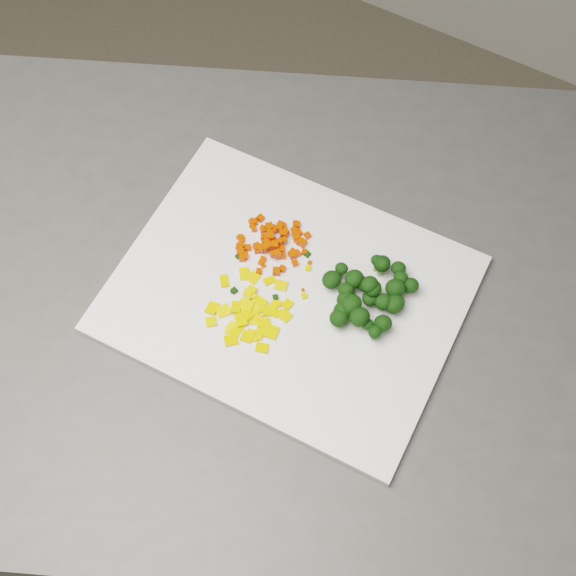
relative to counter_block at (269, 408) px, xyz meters
The scene contains 156 objects.
counter_block is the anchor object (origin of this frame).
cutting_board 0.46m from the counter_block, 15.30° to the left, with size 0.41×0.32×0.01m, color white.
carrot_pile 0.48m from the counter_block, 103.45° to the left, with size 0.09×0.09×0.03m, color red, non-canonical shape.
pepper_pile 0.47m from the counter_block, 84.65° to the right, with size 0.11×0.11×0.01m, color yellow, non-canonical shape.
broccoli_pile 0.50m from the counter_block, 19.24° to the left, with size 0.11×0.11×0.05m, color black, non-canonical shape.
carrot_cube_0 0.47m from the counter_block, 89.56° to the left, with size 0.01×0.01×0.01m, color red.
carrot_cube_1 0.47m from the counter_block, 91.37° to the left, with size 0.01×0.01×0.01m, color red.
carrot_cube_2 0.47m from the counter_block, 85.23° to the left, with size 0.01×0.01×0.01m, color red.
carrot_cube_3 0.47m from the counter_block, 101.28° to the left, with size 0.01×0.01×0.01m, color red.
carrot_cube_4 0.47m from the counter_block, 125.51° to the left, with size 0.01×0.01×0.01m, color red.
carrot_cube_5 0.47m from the counter_block, 101.02° to the left, with size 0.01×0.01×0.01m, color red.
carrot_cube_6 0.47m from the counter_block, 141.78° to the left, with size 0.01×0.01×0.01m, color red.
carrot_cube_7 0.47m from the counter_block, 117.34° to the left, with size 0.01×0.01×0.01m, color red.
carrot_cube_8 0.48m from the counter_block, 92.69° to the left, with size 0.01×0.01×0.01m, color red.
carrot_cube_9 0.47m from the counter_block, 72.93° to the left, with size 0.01×0.01×0.01m, color red.
carrot_cube_10 0.47m from the counter_block, 104.40° to the left, with size 0.01×0.01×0.01m, color red.
carrot_cube_11 0.47m from the counter_block, 67.95° to the left, with size 0.01×0.01×0.01m, color red.
carrot_cube_12 0.47m from the counter_block, 119.97° to the left, with size 0.01×0.01×0.01m, color red.
carrot_cube_13 0.47m from the counter_block, 112.67° to the left, with size 0.01×0.01×0.01m, color red.
carrot_cube_14 0.47m from the counter_block, 91.75° to the left, with size 0.01×0.01×0.01m, color red.
carrot_cube_15 0.47m from the counter_block, 125.49° to the left, with size 0.01×0.01×0.01m, color red.
carrot_cube_16 0.47m from the counter_block, 118.04° to the left, with size 0.01×0.01×0.01m, color red.
carrot_cube_17 0.47m from the counter_block, 105.48° to the left, with size 0.01×0.01×0.01m, color red.
carrot_cube_18 0.47m from the counter_block, 147.75° to the left, with size 0.01×0.01×0.01m, color red.
carrot_cube_19 0.47m from the counter_block, 112.29° to the left, with size 0.01×0.01×0.01m, color red.
carrot_cube_20 0.47m from the counter_block, 112.35° to the left, with size 0.01×0.01×0.01m, color red.
carrot_cube_21 0.47m from the counter_block, 106.34° to the left, with size 0.01×0.01×0.01m, color red.
carrot_cube_22 0.47m from the counter_block, 91.32° to the left, with size 0.01×0.01×0.01m, color red.
carrot_cube_23 0.47m from the counter_block, 63.99° to the left, with size 0.01×0.01×0.01m, color red.
carrot_cube_24 0.47m from the counter_block, 103.08° to the left, with size 0.01×0.01×0.01m, color red.
carrot_cube_25 0.47m from the counter_block, 117.61° to the left, with size 0.01×0.01×0.01m, color red.
carrot_cube_26 0.47m from the counter_block, 124.35° to the left, with size 0.01×0.01×0.01m, color red.
carrot_cube_27 0.47m from the counter_block, 91.23° to the left, with size 0.01×0.01×0.01m, color red.
carrot_cube_28 0.47m from the counter_block, 140.65° to the left, with size 0.01×0.01×0.01m, color red.
carrot_cube_29 0.47m from the counter_block, 77.38° to the left, with size 0.01×0.01×0.01m, color red.
carrot_cube_30 0.47m from the counter_block, 126.91° to the left, with size 0.01×0.01×0.01m, color red.
carrot_cube_31 0.47m from the counter_block, 84.59° to the left, with size 0.01×0.01×0.01m, color red.
carrot_cube_32 0.48m from the counter_block, 95.84° to the left, with size 0.01×0.01×0.01m, color red.
carrot_cube_33 0.46m from the counter_block, 125.42° to the left, with size 0.01×0.01×0.01m, color red.
carrot_cube_34 0.48m from the counter_block, 102.38° to the left, with size 0.01×0.01×0.01m, color red.
carrot_cube_35 0.47m from the counter_block, 75.49° to the left, with size 0.01×0.01×0.01m, color red.
carrot_cube_36 0.47m from the counter_block, 139.61° to the left, with size 0.01×0.01×0.01m, color red.
carrot_cube_37 0.47m from the counter_block, 125.13° to the left, with size 0.01×0.01×0.01m, color red.
carrot_cube_38 0.47m from the counter_block, 146.14° to the left, with size 0.01×0.01×0.01m, color red.
carrot_cube_39 0.47m from the counter_block, 127.12° to the left, with size 0.01×0.01×0.01m, color red.
carrot_cube_40 0.47m from the counter_block, 114.47° to the left, with size 0.01×0.01×0.01m, color red.
carrot_cube_41 0.48m from the counter_block, 100.17° to the left, with size 0.01×0.01×0.01m, color red.
carrot_cube_42 0.47m from the counter_block, 92.81° to the left, with size 0.01×0.01×0.01m, color red.
carrot_cube_43 0.47m from the counter_block, 79.15° to the left, with size 0.01×0.01×0.01m, color red.
carrot_cube_44 0.47m from the counter_block, 118.10° to the left, with size 0.01×0.01×0.01m, color red.
carrot_cube_45 0.47m from the counter_block, 107.80° to the left, with size 0.01×0.01×0.01m, color red.
carrot_cube_46 0.47m from the counter_block, 82.52° to the left, with size 0.01×0.01×0.01m, color red.
carrot_cube_47 0.47m from the counter_block, 136.50° to the left, with size 0.01×0.01×0.01m, color red.
carrot_cube_48 0.47m from the counter_block, 144.27° to the left, with size 0.01×0.01×0.01m, color red.
carrot_cube_49 0.47m from the counter_block, 110.80° to the left, with size 0.01×0.01×0.01m, color red.
carrot_cube_50 0.47m from the counter_block, 146.25° to the left, with size 0.01×0.01×0.01m, color red.
carrot_cube_51 0.48m from the counter_block, 108.69° to the left, with size 0.01×0.01×0.01m, color red.
carrot_cube_52 0.47m from the counter_block, 114.77° to the left, with size 0.01×0.01×0.01m, color red.
carrot_cube_53 0.47m from the counter_block, 151.42° to the left, with size 0.01×0.01×0.01m, color red.
carrot_cube_54 0.47m from the counter_block, 96.24° to the left, with size 0.01×0.01×0.01m, color red.
carrot_cube_55 0.47m from the counter_block, 99.52° to the left, with size 0.01×0.01×0.01m, color red.
carrot_cube_56 0.47m from the counter_block, 100.40° to the left, with size 0.01×0.01×0.01m, color red.
carrot_cube_57 0.47m from the counter_block, 78.30° to the left, with size 0.01×0.01×0.01m, color red.
carrot_cube_58 0.47m from the counter_block, 113.18° to the left, with size 0.01×0.01×0.01m, color red.
carrot_cube_59 0.47m from the counter_block, 69.32° to the left, with size 0.01×0.01×0.01m, color red.
carrot_cube_60 0.47m from the counter_block, 100.04° to the left, with size 0.01×0.01×0.01m, color red.
carrot_cube_61 0.48m from the counter_block, 111.33° to the left, with size 0.01×0.01×0.01m, color red.
carrot_cube_62 0.47m from the counter_block, 148.88° to the left, with size 0.01×0.01×0.01m, color red.
carrot_cube_63 0.47m from the counter_block, 71.24° to the left, with size 0.01×0.01×0.01m, color red.
carrot_cube_64 0.47m from the counter_block, 125.99° to the left, with size 0.01×0.01×0.01m, color red.
carrot_cube_65 0.47m from the counter_block, 116.62° to the left, with size 0.01×0.01×0.01m, color red.
carrot_cube_66 0.47m from the counter_block, 117.97° to the left, with size 0.01×0.01×0.01m, color red.
carrot_cube_67 0.48m from the counter_block, 106.10° to the left, with size 0.01×0.01×0.01m, color red.
carrot_cube_68 0.48m from the counter_block, 97.02° to the left, with size 0.01×0.01×0.01m, color red.
carrot_cube_69 0.47m from the counter_block, 85.66° to the left, with size 0.01×0.01×0.01m, color red.
carrot_cube_70 0.48m from the counter_block, 109.69° to the left, with size 0.01×0.01×0.01m, color red.
pepper_chunk_0 0.46m from the counter_block, 57.77° to the left, with size 0.01×0.01×0.00m, color yellow.
pepper_chunk_1 0.47m from the counter_block, 111.97° to the right, with size 0.02×0.01×0.00m, color yellow.
pepper_chunk_2 0.47m from the counter_block, 24.53° to the right, with size 0.01×0.01×0.00m, color yellow.
pepper_chunk_3 0.46m from the counter_block, 27.15° to the left, with size 0.02×0.01×0.00m, color yellow.
pepper_chunk_4 0.47m from the counter_block, 122.10° to the right, with size 0.02×0.01×0.00m, color yellow.
pepper_chunk_5 0.46m from the counter_block, 160.56° to the left, with size 0.01×0.01×0.00m, color yellow.
pepper_chunk_6 0.46m from the counter_block, ahead, with size 0.01×0.01×0.00m, color yellow.
pepper_chunk_7 0.47m from the counter_block, 90.65° to the right, with size 0.02×0.02×0.00m, color yellow.
pepper_chunk_8 0.46m from the counter_block, 42.90° to the right, with size 0.02×0.01×0.00m, color yellow.
pepper_chunk_9 0.47m from the counter_block, 84.77° to the right, with size 0.02×0.01×0.00m, color yellow.
pepper_chunk_10 0.46m from the counter_block, 66.58° to the right, with size 0.02×0.01×0.00m, color yellow.
pepper_chunk_11 0.46m from the counter_block, 72.67° to the right, with size 0.02×0.02×0.00m, color yellow.
pepper_chunk_12 0.46m from the counter_block, 67.41° to the right, with size 0.02×0.01×0.00m, color yellow.
pepper_chunk_13 0.46m from the counter_block, 29.35° to the right, with size 0.01×0.01×0.00m, color yellow.
pepper_chunk_14 0.47m from the counter_block, 89.83° to the right, with size 0.02×0.01×0.00m, color yellow.
pepper_chunk_15 0.47m from the counter_block, 110.25° to the right, with size 0.01×0.01×0.00m, color yellow.
pepper_chunk_16 0.47m from the counter_block, 107.28° to the right, with size 0.02×0.01×0.00m, color yellow.
pepper_chunk_17 0.46m from the counter_block, 75.72° to the right, with size 0.01×0.01×0.00m, color yellow.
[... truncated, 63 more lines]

